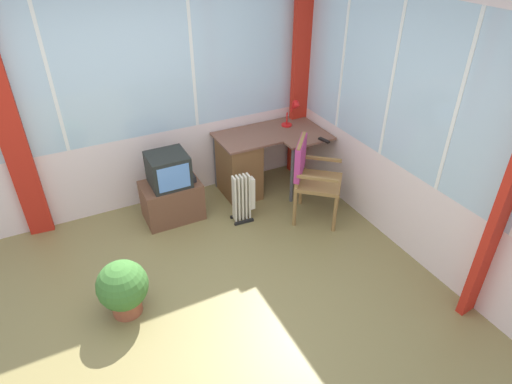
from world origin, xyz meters
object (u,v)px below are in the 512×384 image
object	(u,v)px
wooden_armchair	(308,170)
tv_remote	(324,140)
desk	(243,164)
space_heater	(244,198)
potted_plant	(123,287)
tv_on_stand	(171,190)
desk_lamp	(295,110)

from	to	relation	value
wooden_armchair	tv_remote	bearing A→B (deg)	35.94
desk	space_heater	bearing A→B (deg)	-114.58
space_heater	wooden_armchair	bearing A→B (deg)	-20.08
potted_plant	desk	bearing A→B (deg)	36.67
desk	tv_on_stand	distance (m)	0.95
tv_remote	wooden_armchair	bearing A→B (deg)	-157.74
desk_lamp	wooden_armchair	size ratio (longest dim) A/B	0.35
desk_lamp	tv_on_stand	xyz separation A→B (m)	(-1.66, -0.14, -0.60)
wooden_armchair	potted_plant	xyz separation A→B (m)	(-2.18, -0.53, -0.31)
space_heater	potted_plant	world-z (taller)	space_heater
desk_lamp	space_heater	world-z (taller)	desk_lamp
desk	space_heater	size ratio (longest dim) A/B	2.19
tv_remote	wooden_armchair	world-z (taller)	wooden_armchair
desk_lamp	tv_on_stand	world-z (taller)	desk_lamp
tv_remote	space_heater	distance (m)	1.15
desk	space_heater	world-z (taller)	desk
desk	desk_lamp	bearing A→B (deg)	1.35
tv_remote	tv_on_stand	distance (m)	1.84
wooden_armchair	desk	bearing A→B (deg)	118.66
tv_remote	potted_plant	world-z (taller)	tv_remote
tv_on_stand	space_heater	distance (m)	0.82
space_heater	desk	bearing A→B (deg)	65.42
tv_remote	tv_on_stand	world-z (taller)	tv_on_stand
wooden_armchair	tv_on_stand	distance (m)	1.54
desk_lamp	tv_remote	bearing A→B (deg)	-80.01
tv_on_stand	space_heater	size ratio (longest dim) A/B	1.39
desk	wooden_armchair	world-z (taller)	wooden_armchair
desk	potted_plant	xyz separation A→B (m)	(-1.75, -1.31, -0.11)
potted_plant	space_heater	bearing A→B (deg)	27.11
desk	space_heater	distance (m)	0.60
desk_lamp	potted_plant	xyz separation A→B (m)	(-2.47, -1.32, -0.67)
desk	wooden_armchair	size ratio (longest dim) A/B	1.34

